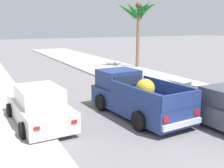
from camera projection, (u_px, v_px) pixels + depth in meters
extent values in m
cube|color=#B2AFA8|center=(158.00, 83.00, 18.19)|extent=(5.38, 60.00, 0.12)
cube|color=silver|center=(141.00, 85.00, 17.62)|extent=(0.16, 60.00, 0.10)
cube|color=navy|center=(138.00, 102.00, 11.69)|extent=(2.31, 5.23, 0.80)
cube|color=navy|center=(118.00, 78.00, 12.86)|extent=(1.83, 1.63, 0.80)
cube|color=#283342|center=(127.00, 80.00, 12.22)|extent=(1.38, 0.17, 0.44)
cube|color=#283342|center=(110.00, 75.00, 13.49)|extent=(1.46, 0.17, 0.48)
cube|color=navy|center=(133.00, 94.00, 10.37)|extent=(0.35, 3.30, 0.56)
cube|color=navy|center=(169.00, 88.00, 11.29)|extent=(0.35, 3.30, 0.56)
cube|color=navy|center=(182.00, 101.00, 9.45)|extent=(1.88, 0.24, 0.56)
cube|color=silver|center=(182.00, 124.00, 9.55)|extent=(1.83, 0.26, 0.20)
cylinder|color=black|center=(101.00, 102.00, 12.52)|extent=(0.32, 0.78, 0.76)
cylinder|color=black|center=(136.00, 97.00, 13.51)|extent=(0.32, 0.78, 0.76)
cylinder|color=black|center=(139.00, 121.00, 10.07)|extent=(0.32, 0.78, 0.76)
cylinder|color=black|center=(178.00, 112.00, 11.06)|extent=(0.32, 0.78, 0.76)
cube|color=red|center=(166.00, 120.00, 9.13)|extent=(0.22, 0.06, 0.18)
cube|color=red|center=(197.00, 112.00, 9.89)|extent=(0.22, 0.06, 0.18)
sphere|color=gold|center=(145.00, 88.00, 10.86)|extent=(0.77, 0.77, 0.77)
cube|color=#283342|center=(213.00, 93.00, 10.91)|extent=(1.37, 0.11, 0.52)
cylinder|color=black|center=(187.00, 114.00, 11.05)|extent=(0.24, 0.65, 0.64)
cylinder|color=black|center=(218.00, 108.00, 11.88)|extent=(0.24, 0.65, 0.64)
cube|color=white|center=(179.00, 101.00, 11.82)|extent=(0.20, 0.05, 0.10)
cube|color=white|center=(200.00, 98.00, 12.39)|extent=(0.20, 0.05, 0.10)
cube|color=silver|center=(39.00, 111.00, 10.72)|extent=(1.95, 4.28, 0.72)
cube|color=silver|center=(39.00, 95.00, 10.50)|extent=(1.62, 2.17, 0.64)
cube|color=#283342|center=(33.00, 90.00, 11.33)|extent=(1.37, 0.14, 0.52)
cube|color=#283342|center=(46.00, 101.00, 9.67)|extent=(1.34, 0.14, 0.50)
cylinder|color=black|center=(10.00, 111.00, 11.44)|extent=(0.25, 0.65, 0.64)
cylinder|color=black|center=(52.00, 105.00, 12.31)|extent=(0.25, 0.65, 0.64)
cylinder|color=black|center=(23.00, 131.00, 9.23)|extent=(0.25, 0.65, 0.64)
cylinder|color=black|center=(73.00, 122.00, 10.09)|extent=(0.25, 0.65, 0.64)
cube|color=red|center=(37.00, 129.00, 8.60)|extent=(0.20, 0.05, 0.12)
cube|color=white|center=(13.00, 99.00, 12.21)|extent=(0.20, 0.05, 0.10)
cube|color=red|center=(74.00, 122.00, 9.21)|extent=(0.20, 0.05, 0.12)
cube|color=white|center=(41.00, 96.00, 12.80)|extent=(0.20, 0.05, 0.10)
cylinder|color=#846B4C|center=(138.00, 37.00, 24.56)|extent=(0.32, 0.42, 5.58)
cone|color=#196023|center=(146.00, 10.00, 24.58)|extent=(1.92, 0.87, 1.40)
cone|color=#196023|center=(141.00, 11.00, 24.95)|extent=(1.71, 1.75, 1.55)
cone|color=#196023|center=(134.00, 9.00, 24.74)|extent=(0.60, 1.72, 1.30)
cone|color=#196023|center=(127.00, 10.00, 24.12)|extent=(1.99, 1.47, 1.52)
cone|color=#196023|center=(132.00, 9.00, 23.51)|extent=(1.74, 0.99, 1.36)
cone|color=#196023|center=(144.00, 8.00, 23.19)|extent=(0.65, 1.96, 1.22)
cone|color=#196023|center=(148.00, 7.00, 23.68)|extent=(1.51, 1.70, 1.13)
sphere|color=brown|center=(139.00, 5.00, 23.97)|extent=(0.57, 0.57, 0.57)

